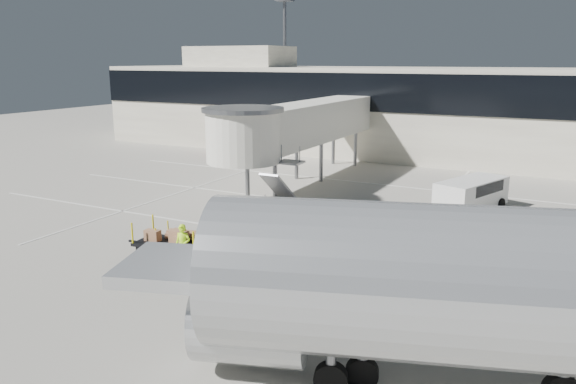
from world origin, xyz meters
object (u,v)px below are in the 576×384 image
object	(u,v)px
belt_loader	(225,148)
aircraft	(573,294)
suitcase_cart	(380,231)
ground_worker	(183,246)
box_cart_near	(173,244)
box_cart_far	(190,243)
baggage_tug	(348,223)
minivan	(473,192)

from	to	relation	value
belt_loader	aircraft	distance (m)	41.04
suitcase_cart	ground_worker	world-z (taller)	ground_worker
suitcase_cart	aircraft	bearing A→B (deg)	-65.18
box_cart_near	box_cart_far	distance (m)	0.83
baggage_tug	minivan	bearing A→B (deg)	57.44
baggage_tug	box_cart_near	distance (m)	9.08
suitcase_cart	belt_loader	size ratio (longest dim) A/B	0.98
box_cart_near	ground_worker	size ratio (longest dim) A/B	2.22
minivan	suitcase_cart	bearing A→B (deg)	-91.68
suitcase_cart	ground_worker	xyz separation A→B (m)	(-6.36, -7.37, 0.44)
suitcase_cart	belt_loader	distance (m)	27.46
box_cart_far	aircraft	world-z (taller)	aircraft
belt_loader	aircraft	world-z (taller)	aircraft
box_cart_near	minivan	bearing A→B (deg)	50.13
box_cart_near	aircraft	bearing A→B (deg)	-17.98
baggage_tug	ground_worker	distance (m)	9.07
box_cart_near	ground_worker	bearing A→B (deg)	-36.77
ground_worker	suitcase_cart	bearing A→B (deg)	34.89
baggage_tug	suitcase_cart	world-z (taller)	baggage_tug
box_cart_far	belt_loader	size ratio (longest dim) A/B	0.89
box_cart_near	box_cart_far	size ratio (longest dim) A/B	1.25
suitcase_cart	box_cart_near	distance (m)	10.00
box_cart_far	suitcase_cart	bearing A→B (deg)	27.62
suitcase_cart	box_cart_far	xyz separation A→B (m)	(-7.10, -5.91, -0.01)
ground_worker	minivan	bearing A→B (deg)	43.77
box_cart_near	ground_worker	xyz separation A→B (m)	(1.12, -0.73, 0.33)
suitcase_cart	box_cart_far	world-z (taller)	suitcase_cart
suitcase_cart	box_cart_far	size ratio (longest dim) A/B	1.09
box_cart_far	belt_loader	distance (m)	27.42
box_cart_near	aircraft	distance (m)	16.68
box_cart_near	minivan	distance (m)	17.88
ground_worker	minivan	size ratio (longest dim) A/B	0.35
box_cart_far	aircraft	size ratio (longest dim) A/B	0.16
suitcase_cart	aircraft	size ratio (longest dim) A/B	0.18
box_cart_far	ground_worker	xyz separation A→B (m)	(0.74, -1.46, 0.45)
suitcase_cart	box_cart_near	bearing A→B (deg)	-152.02
suitcase_cart	belt_loader	world-z (taller)	belt_loader
ground_worker	aircraft	bearing A→B (deg)	-27.01
belt_loader	box_cart_near	bearing A→B (deg)	-49.45
ground_worker	belt_loader	distance (m)	29.06
baggage_tug	aircraft	bearing A→B (deg)	-45.53
baggage_tug	aircraft	world-z (taller)	aircraft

